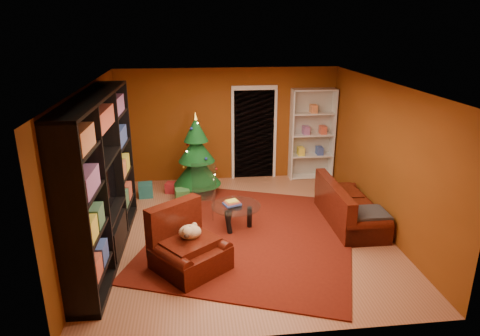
{
  "coord_description": "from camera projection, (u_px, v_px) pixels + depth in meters",
  "views": [
    {
      "loc": [
        -0.84,
        -6.87,
        3.56
      ],
      "look_at": [
        0.0,
        0.4,
        1.05
      ],
      "focal_mm": 32.0,
      "sensor_mm": 36.0,
      "label": 1
    }
  ],
  "objects": [
    {
      "name": "rug",
      "position": [
        253.0,
        235.0,
        7.5
      ],
      "size": [
        4.5,
        4.83,
        0.02
      ],
      "primitive_type": "cube",
      "rotation": [
        0.0,
        0.0,
        -0.36
      ],
      "color": "#62180D",
      "rests_on": "floor"
    },
    {
      "name": "acrylic_chair",
      "position": [
        203.0,
        195.0,
        8.06
      ],
      "size": [
        0.53,
        0.57,
        0.92
      ],
      "primitive_type": null,
      "rotation": [
        0.0,
        0.0,
        -0.13
      ],
      "color": "#66605B",
      "rests_on": "rug"
    },
    {
      "name": "white_bookshelf",
      "position": [
        312.0,
        135.0,
        9.98
      ],
      "size": [
        1.01,
        0.37,
        2.18
      ],
      "primitive_type": null,
      "rotation": [
        0.0,
        0.0,
        -0.0
      ],
      "color": "white",
      "rests_on": "floor"
    },
    {
      "name": "floor",
      "position": [
        243.0,
        231.0,
        7.71
      ],
      "size": [
        5.0,
        5.5,
        0.05
      ],
      "primitive_type": "cube",
      "color": "#A05F41",
      "rests_on": "ground"
    },
    {
      "name": "doorway",
      "position": [
        254.0,
        135.0,
        9.99
      ],
      "size": [
        1.06,
        0.6,
        2.16
      ],
      "primitive_type": null,
      "color": "black",
      "rests_on": "floor"
    },
    {
      "name": "armchair",
      "position": [
        190.0,
        246.0,
        6.36
      ],
      "size": [
        1.44,
        1.44,
        0.8
      ],
      "primitive_type": null,
      "rotation": [
        0.0,
        0.0,
        0.67
      ],
      "color": "#3C1008",
      "rests_on": "rug"
    },
    {
      "name": "christmas_tree",
      "position": [
        197.0,
        155.0,
        9.08
      ],
      "size": [
        1.03,
        1.03,
        1.82
      ],
      "primitive_type": null,
      "rotation": [
        0.0,
        0.0,
        0.01
      ],
      "color": "#0B3D15",
      "rests_on": "floor"
    },
    {
      "name": "gift_box_teal",
      "position": [
        146.0,
        190.0,
        9.14
      ],
      "size": [
        0.33,
        0.33,
        0.3
      ],
      "primitive_type": "cube",
      "rotation": [
        0.0,
        0.0,
        0.11
      ],
      "color": "#1D6567",
      "rests_on": "floor"
    },
    {
      "name": "gift_box_green",
      "position": [
        182.0,
        196.0,
        8.86
      ],
      "size": [
        0.32,
        0.32,
        0.28
      ],
      "primitive_type": "cube",
      "rotation": [
        0.0,
        0.0,
        0.15
      ],
      "color": "#347836",
      "rests_on": "floor"
    },
    {
      "name": "dog",
      "position": [
        190.0,
        232.0,
        6.36
      ],
      "size": [
        0.5,
        0.48,
        0.26
      ],
      "primitive_type": null,
      "rotation": [
        0.0,
        0.0,
        0.67
      ],
      "color": "beige",
      "rests_on": "armchair"
    },
    {
      "name": "wall_left",
      "position": [
        90.0,
        167.0,
        7.0
      ],
      "size": [
        0.05,
        5.5,
        2.6
      ],
      "primitive_type": "cube",
      "color": "brown",
      "rests_on": "ground"
    },
    {
      "name": "media_unit",
      "position": [
        99.0,
        180.0,
        6.52
      ],
      "size": [
        0.59,
        3.35,
        2.56
      ],
      "primitive_type": null,
      "rotation": [
        0.0,
        0.0,
        -0.02
      ],
      "color": "black",
      "rests_on": "floor"
    },
    {
      "name": "gift_box_red",
      "position": [
        171.0,
        188.0,
        9.37
      ],
      "size": [
        0.27,
        0.27,
        0.22
      ],
      "primitive_type": "cube",
      "rotation": [
        0.0,
        0.0,
        -0.26
      ],
      "color": "#A71F26",
      "rests_on": "floor"
    },
    {
      "name": "ceiling",
      "position": [
        243.0,
        83.0,
        6.85
      ],
      "size": [
        5.0,
        5.5,
        0.05
      ],
      "primitive_type": "cube",
      "color": "silver",
      "rests_on": "wall_back"
    },
    {
      "name": "coffee_table",
      "position": [
        236.0,
        217.0,
        7.7
      ],
      "size": [
        1.15,
        1.15,
        0.56
      ],
      "primitive_type": null,
      "rotation": [
        0.0,
        0.0,
        0.36
      ],
      "color": "gray",
      "rests_on": "rug"
    },
    {
      "name": "wall_back",
      "position": [
        228.0,
        125.0,
        9.89
      ],
      "size": [
        5.0,
        0.05,
        2.6
      ],
      "primitive_type": "cube",
      "color": "brown",
      "rests_on": "ground"
    },
    {
      "name": "sofa",
      "position": [
        351.0,
        203.0,
        7.86
      ],
      "size": [
        0.84,
        1.85,
        0.79
      ],
      "primitive_type": null,
      "rotation": [
        0.0,
        0.0,
        1.57
      ],
      "color": "#3C1008",
      "rests_on": "rug"
    },
    {
      "name": "wall_right",
      "position": [
        384.0,
        157.0,
        7.55
      ],
      "size": [
        0.05,
        5.5,
        2.6
      ],
      "primitive_type": "cube",
      "color": "brown",
      "rests_on": "ground"
    }
  ]
}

